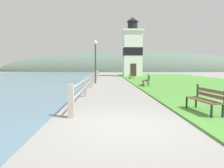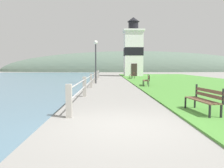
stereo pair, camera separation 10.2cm
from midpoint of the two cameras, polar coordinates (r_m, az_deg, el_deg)
The scene contains 9 objects.
ground_plane at distance 6.01m, azimuth 4.12°, elevation -10.88°, with size 160.00×160.00×0.00m, color gray.
grass_verge at distance 21.95m, azimuth 21.07°, elevation 0.26°, with size 12.00×43.43×0.06m.
seawall_railing at distance 18.63m, azimuth -4.81°, elevation 1.61°, with size 0.18×23.79×1.06m.
park_bench_near at distance 7.99m, azimuth 23.29°, elevation -3.43°, with size 0.64×1.67×0.94m.
park_bench_midway at distance 17.59m, azimuth 9.26°, elevation 1.14°, with size 0.67×1.68×0.94m.
park_bench_far at distance 27.96m, azimuth 5.54°, elevation 2.49°, with size 0.49×1.85×0.94m.
lighthouse at distance 35.41m, azimuth 5.64°, elevation 8.67°, with size 3.27×3.27×9.31m.
lamp_post at distance 20.30m, azimuth -4.13°, elevation 7.87°, with size 0.36×0.36×3.96m.
distant_hillside at distance 65.30m, azimuth 6.24°, elevation 3.27°, with size 80.00×16.00×12.00m.
Camera 2 is at (-0.50, -5.77, 1.61)m, focal length 35.00 mm.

